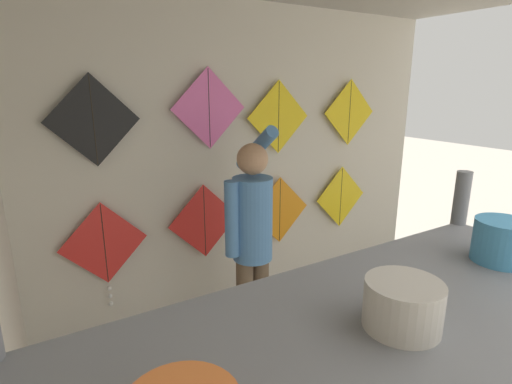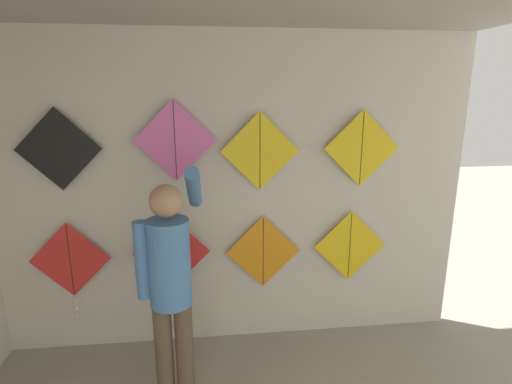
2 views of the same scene
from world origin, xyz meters
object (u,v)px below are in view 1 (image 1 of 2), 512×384
Objects in this scene: shopkeeper at (252,234)px; kite_6 at (278,117)px; kite_3 at (341,197)px; kite_4 at (93,121)px; kite_2 at (280,210)px; kite_5 at (209,108)px; kite_7 at (349,113)px; kite_0 at (105,247)px; kite_1 at (205,221)px.

shopkeeper is 1.29m from kite_6.
kite_4 is (-2.48, 0.00, 0.95)m from kite_3.
kite_2 is 1.00× the size of kite_5.
kite_2 is 1.00× the size of kite_6.
kite_2 is 1.00× the size of kite_7.
kite_3 is at bearing 0.00° from kite_5.
kite_0 is 1.31× the size of kite_2.
kite_6 is at bearing 40.91° from shopkeeper.
kite_5 reaches higher than kite_2.
shopkeeper is 1.06m from kite_2.
kite_0 is 1.31× the size of kite_5.
kite_1 is 1.00× the size of kite_2.
shopkeeper is 2.67× the size of kite_4.
kite_3 is at bearing 0.02° from kite_0.
kite_5 reaches higher than shopkeeper.
kite_5 is 1.00× the size of kite_7.
kite_7 is at bearing 19.94° from shopkeeper.
shopkeeper is 2.67× the size of kite_7.
kite_2 is at bearing 0.00° from kite_1.
kite_5 is 1.00× the size of kite_6.
kite_3 is 1.00× the size of kite_4.
kite_1 reaches higher than kite_3.
kite_3 is (1.64, 0.00, -0.02)m from kite_1.
kite_0 is at bearing -179.98° from kite_3.
kite_5 is (0.02, 0.73, 0.88)m from shopkeeper.
kite_5 is at bearing 84.52° from shopkeeper.
shopkeeper is at bearing -91.30° from kite_5.
kite_2 is 1.00× the size of kite_4.
kite_6 reaches higher than shopkeeper.
shopkeeper is 2.67× the size of kite_6.
kite_6 is 1.00× the size of kite_7.
kite_0 is at bearing -179.96° from kite_5.
shopkeeper is at bearing -155.16° from kite_3.
kite_5 is at bearing 0.04° from kite_0.
kite_6 reaches higher than kite_0.
kite_3 is at bearing 0.00° from kite_4.
kite_3 is at bearing 0.00° from kite_1.
shopkeeper is 1.14m from kite_5.
kite_5 is at bearing 0.00° from kite_1.
kite_1 is at bearing 180.00° from kite_7.
kite_7 is at bearing 0.00° from kite_2.
kite_1 is 1.64m from kite_3.
kite_1 is 1.19m from kite_6.
kite_7 is (1.63, 0.73, 0.79)m from shopkeeper.
kite_7 reaches higher than kite_0.
kite_6 reaches higher than kite_3.
kite_0 is at bearing -179.98° from kite_7.
kite_3 reaches higher than kite_0.
kite_3 is at bearing 0.00° from kite_2.
kite_0 is 2.50m from kite_3.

